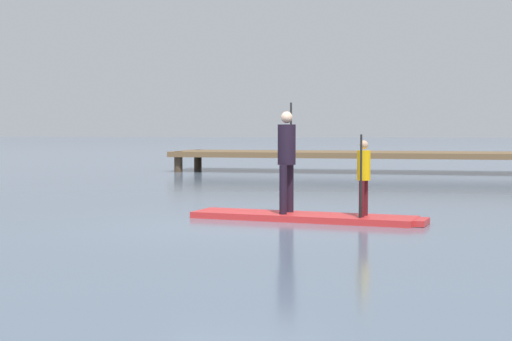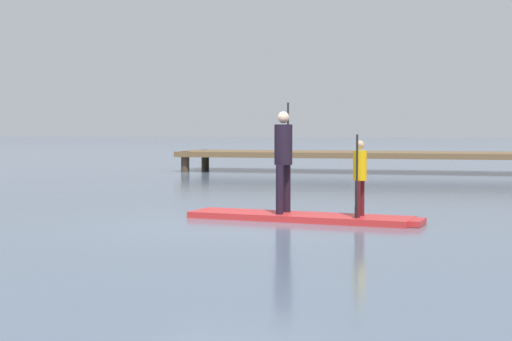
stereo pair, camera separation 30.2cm
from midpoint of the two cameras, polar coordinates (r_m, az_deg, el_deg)
name	(u,v)px [view 2 (the right image)]	position (r m, az deg, el deg)	size (l,w,h in m)	color
ground_plane	(235,225)	(11.71, -0.83, -4.02)	(240.00, 240.00, 0.00)	slate
paddleboard_near	(304,217)	(12.29, 4.23, -3.46)	(3.82, 1.35, 0.10)	red
paddler_adult	(283,155)	(12.33, 2.74, 1.16)	(0.33, 0.51, 1.77)	black
paddler_child_solo	(360,174)	(11.97, 8.38, -0.24)	(0.24, 0.40, 1.27)	#4C1419
floating_dock	(365,155)	(26.07, 8.37, 1.16)	(12.48, 2.87, 0.69)	brown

